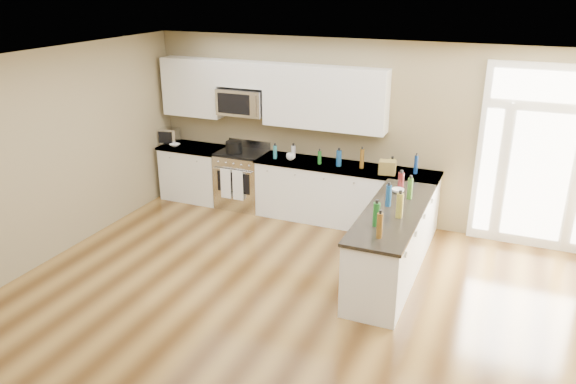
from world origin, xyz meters
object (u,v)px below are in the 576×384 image
Objects in this scene: peninsula_cabinet at (391,247)px; stockpot at (234,147)px; kitchen_range at (242,179)px; toaster_oven at (169,136)px.

stockpot is (-2.95, 1.36, 0.62)m from peninsula_cabinet.
kitchen_range is at bearing 44.34° from stockpot.
peninsula_cabinet is 3.21m from kitchen_range.
toaster_oven is at bearing 161.01° from peninsula_cabinet.
peninsula_cabinet is at bearing -26.84° from kitchen_range.
stockpot is at bearing -135.66° from kitchen_range.
stockpot is (-0.09, -0.09, 0.57)m from kitchen_range.
peninsula_cabinet is 4.56m from toaster_oven.
peninsula_cabinet is 2.15× the size of kitchen_range.
toaster_oven is (-1.32, 0.11, 0.02)m from stockpot.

